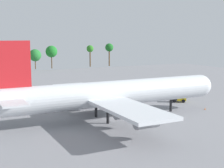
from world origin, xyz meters
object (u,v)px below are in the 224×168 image
object	(u,v)px
fuel_truck	(177,98)
cargo_loader	(140,90)
maintenance_van	(134,97)
safety_cone_nose	(205,109)
cargo_airplane	(111,94)

from	to	relation	value
fuel_truck	cargo_loader	bearing A→B (deg)	96.31
maintenance_van	safety_cone_nose	xyz separation A→B (m)	(10.79, -20.20, -0.93)
cargo_loader	safety_cone_nose	bearing A→B (deg)	-85.90
fuel_truck	cargo_loader	xyz separation A→B (m)	(-2.05, 18.49, 0.02)
maintenance_van	cargo_loader	bearing A→B (deg)	49.86
safety_cone_nose	cargo_loader	bearing A→B (deg)	94.10
fuel_truck	maintenance_van	distance (m)	13.49
fuel_truck	maintenance_van	size ratio (longest dim) A/B	0.90
fuel_truck	safety_cone_nose	world-z (taller)	fuel_truck
cargo_loader	safety_cone_nose	xyz separation A→B (m)	(2.18, -30.41, -0.87)
cargo_airplane	safety_cone_nose	xyz separation A→B (m)	(27.65, -2.58, -5.94)
cargo_airplane	safety_cone_nose	bearing A→B (deg)	-5.34
maintenance_van	fuel_truck	bearing A→B (deg)	-37.86
safety_cone_nose	cargo_airplane	bearing A→B (deg)	174.66
safety_cone_nose	maintenance_van	bearing A→B (deg)	118.11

